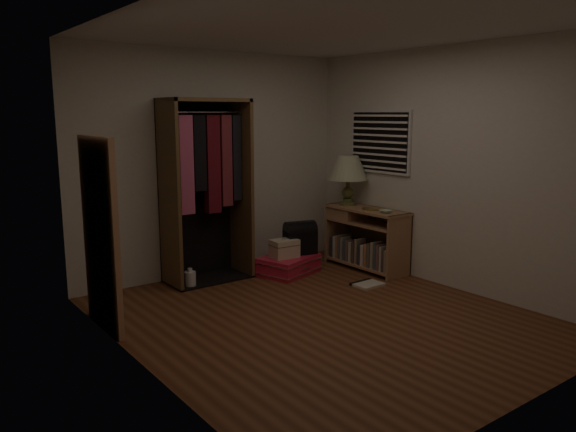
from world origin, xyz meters
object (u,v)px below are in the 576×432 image
(console_bookshelf, at_px, (364,237))
(table_lamp, at_px, (348,169))
(floor_mirror, at_px, (101,234))
(open_wardrobe, at_px, (207,175))
(white_jug, at_px, (190,279))
(black_bag, at_px, (300,237))
(train_case, at_px, (284,248))
(pink_suitcase, at_px, (288,265))

(console_bookshelf, bearing_deg, table_lamp, 89.01)
(console_bookshelf, bearing_deg, floor_mirror, -179.26)
(open_wardrobe, height_order, white_jug, open_wardrobe)
(console_bookshelf, xyz_separation_m, black_bag, (-0.71, 0.36, 0.03))
(train_case, relative_size, black_bag, 0.79)
(black_bag, height_order, table_lamp, table_lamp)
(floor_mirror, relative_size, white_jug, 7.80)
(train_case, bearing_deg, table_lamp, 3.00)
(train_case, bearing_deg, black_bag, 13.29)
(console_bookshelf, relative_size, train_case, 3.40)
(black_bag, relative_size, table_lamp, 0.63)
(console_bookshelf, xyz_separation_m, train_case, (-0.98, 0.32, -0.07))
(open_wardrobe, relative_size, floor_mirror, 1.21)
(black_bag, bearing_deg, floor_mirror, -156.01)
(floor_mirror, bearing_deg, train_case, 9.05)
(black_bag, height_order, white_jug, black_bag)
(black_bag, bearing_deg, train_case, -155.57)
(floor_mirror, xyz_separation_m, white_jug, (1.15, 0.60, -0.76))
(black_bag, bearing_deg, white_jug, -173.15)
(console_bookshelf, height_order, white_jug, console_bookshelf)
(pink_suitcase, xyz_separation_m, train_case, (-0.08, -0.03, 0.22))
(open_wardrobe, height_order, black_bag, open_wardrobe)
(console_bookshelf, bearing_deg, pink_suitcase, 159.04)
(open_wardrobe, relative_size, white_jug, 9.41)
(floor_mirror, relative_size, train_case, 5.16)
(pink_suitcase, distance_m, black_bag, 0.37)
(pink_suitcase, bearing_deg, console_bookshelf, -38.22)
(floor_mirror, xyz_separation_m, train_case, (2.26, 0.36, -0.53))
(floor_mirror, bearing_deg, white_jug, 27.65)
(console_bookshelf, relative_size, black_bag, 2.69)
(open_wardrobe, height_order, pink_suitcase, open_wardrobe)
(console_bookshelf, distance_m, pink_suitcase, 1.01)
(floor_mirror, height_order, white_jug, floor_mirror)
(console_bookshelf, bearing_deg, white_jug, 165.07)
(console_bookshelf, height_order, floor_mirror, floor_mirror)
(train_case, bearing_deg, white_jug, 171.57)
(pink_suitcase, bearing_deg, white_jug, 152.62)
(floor_mirror, distance_m, train_case, 2.35)
(console_bookshelf, distance_m, floor_mirror, 3.27)
(pink_suitcase, bearing_deg, floor_mirror, 172.16)
(open_wardrobe, bearing_deg, white_jug, -153.58)
(white_jug, bearing_deg, console_bookshelf, -14.93)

